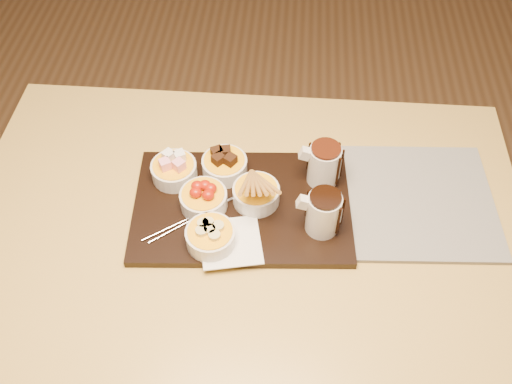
# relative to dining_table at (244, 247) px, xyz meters

# --- Properties ---
(ground) EXTENTS (5.00, 5.00, 0.00)m
(ground) POSITION_rel_dining_table_xyz_m (0.00, 0.00, -0.65)
(ground) COLOR brown
(ground) RESTS_ON ground
(dining_table) EXTENTS (1.20, 0.80, 0.75)m
(dining_table) POSITION_rel_dining_table_xyz_m (0.00, 0.00, 0.00)
(dining_table) COLOR gold
(dining_table) RESTS_ON ground
(serving_board) EXTENTS (0.48, 0.33, 0.02)m
(serving_board) POSITION_rel_dining_table_xyz_m (-0.01, 0.03, 0.11)
(serving_board) COLOR black
(serving_board) RESTS_ON dining_table
(napkin) EXTENTS (0.14, 0.14, 0.00)m
(napkin) POSITION_rel_dining_table_xyz_m (-0.02, -0.07, 0.12)
(napkin) COLOR white
(napkin) RESTS_ON serving_board
(bowl_marshmallows) EXTENTS (0.10, 0.10, 0.04)m
(bowl_marshmallows) POSITION_rel_dining_table_xyz_m (-0.16, 0.10, 0.14)
(bowl_marshmallows) COLOR silver
(bowl_marshmallows) RESTS_ON serving_board
(bowl_cake) EXTENTS (0.10, 0.10, 0.04)m
(bowl_cake) POSITION_rel_dining_table_xyz_m (-0.05, 0.12, 0.14)
(bowl_cake) COLOR silver
(bowl_cake) RESTS_ON serving_board
(bowl_strawberries) EXTENTS (0.10, 0.10, 0.04)m
(bowl_strawberries) POSITION_rel_dining_table_xyz_m (-0.08, 0.02, 0.14)
(bowl_strawberries) COLOR silver
(bowl_strawberries) RESTS_ON serving_board
(bowl_biscotti) EXTENTS (0.10, 0.10, 0.04)m
(bowl_biscotti) POSITION_rel_dining_table_xyz_m (0.02, 0.04, 0.14)
(bowl_biscotti) COLOR silver
(bowl_biscotti) RESTS_ON serving_board
(bowl_bananas) EXTENTS (0.10, 0.10, 0.04)m
(bowl_bananas) POSITION_rel_dining_table_xyz_m (-0.06, -0.07, 0.14)
(bowl_bananas) COLOR silver
(bowl_bananas) RESTS_ON serving_board
(pitcher_dark_chocolate) EXTENTS (0.07, 0.07, 0.09)m
(pitcher_dark_chocolate) POSITION_rel_dining_table_xyz_m (0.16, -0.02, 0.16)
(pitcher_dark_chocolate) COLOR silver
(pitcher_dark_chocolate) RESTS_ON serving_board
(pitcher_milk_chocolate) EXTENTS (0.07, 0.07, 0.09)m
(pitcher_milk_chocolate) POSITION_rel_dining_table_xyz_m (0.16, 0.11, 0.16)
(pitcher_milk_chocolate) COLOR silver
(pitcher_milk_chocolate) RESTS_ON serving_board
(fondue_skewers) EXTENTS (0.18, 0.23, 0.01)m
(fondue_skewers) POSITION_rel_dining_table_xyz_m (-0.09, -0.00, 0.12)
(fondue_skewers) COLOR silver
(fondue_skewers) RESTS_ON serving_board
(newspaper) EXTENTS (0.41, 0.34, 0.01)m
(newspaper) POSITION_rel_dining_table_xyz_m (0.34, 0.08, 0.10)
(newspaper) COLOR beige
(newspaper) RESTS_ON dining_table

